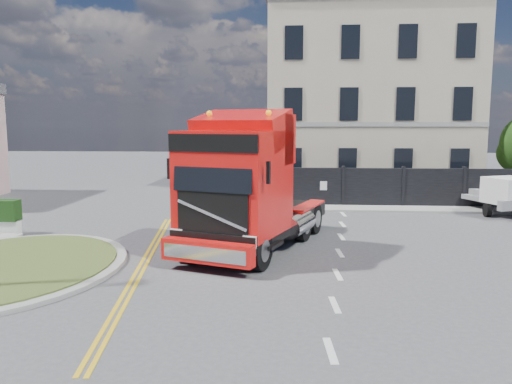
{
  "coord_description": "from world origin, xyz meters",
  "views": [
    {
      "loc": [
        1.31,
        -16.49,
        4.19
      ],
      "look_at": [
        0.09,
        1.08,
        1.8
      ],
      "focal_mm": 35.0,
      "sensor_mm": 36.0,
      "label": 1
    }
  ],
  "objects": [
    {
      "name": "truck",
      "position": [
        -0.18,
        -0.56,
        2.02
      ],
      "size": [
        5.13,
        8.03,
        4.51
      ],
      "rotation": [
        0.0,
        0.0,
        -0.34
      ],
      "color": "black",
      "rests_on": "ground"
    },
    {
      "name": "georgian_building",
      "position": [
        6.0,
        16.5,
        5.77
      ],
      "size": [
        12.3,
        10.3,
        12.8
      ],
      "color": "#B9B393",
      "rests_on": "ground"
    },
    {
      "name": "hoarding_fence",
      "position": [
        6.55,
        9.0,
        1.0
      ],
      "size": [
        18.8,
        0.25,
        2.0
      ],
      "color": "black",
      "rests_on": "ground"
    },
    {
      "name": "traffic_island",
      "position": [
        -7.0,
        -3.0,
        0.08
      ],
      "size": [
        6.8,
        6.8,
        0.17
      ],
      "color": "gray",
      "rests_on": "ground"
    },
    {
      "name": "ground",
      "position": [
        0.0,
        0.0,
        0.0
      ],
      "size": [
        120.0,
        120.0,
        0.0
      ],
      "primitive_type": "plane",
      "color": "#424244",
      "rests_on": "ground"
    },
    {
      "name": "flatbed_pickup",
      "position": [
        11.18,
        7.16,
        0.98
      ],
      "size": [
        3.29,
        4.78,
        1.81
      ],
      "rotation": [
        0.0,
        0.0,
        0.4
      ],
      "color": "slate",
      "rests_on": "ground"
    },
    {
      "name": "pavement_far",
      "position": [
        6.0,
        8.1,
        0.06
      ],
      "size": [
        20.0,
        1.6,
        0.12
      ],
      "primitive_type": "cube",
      "color": "gray",
      "rests_on": "ground"
    }
  ]
}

